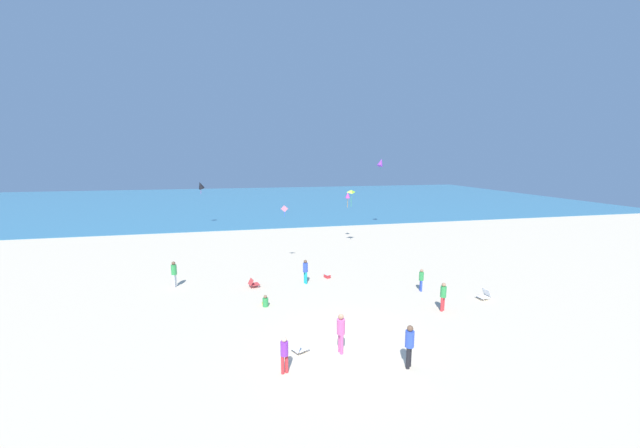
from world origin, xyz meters
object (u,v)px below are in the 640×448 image
at_px(beach_chair_far_right, 253,283).
at_px(cooler_box, 327,276).
at_px(beach_chair_near_camera, 484,295).
at_px(person_6, 341,331).
at_px(person_3, 305,270).
at_px(kite_black, 201,185).
at_px(person_1, 174,272).
at_px(person_7, 265,302).
at_px(kite_magenta, 348,195).
at_px(kite_purple, 381,162).
at_px(kite_pink, 284,209).
at_px(person_2, 421,278).
at_px(person_0, 443,295).
at_px(person_4, 409,343).
at_px(kite_lime, 351,191).
at_px(beach_chair_far_left, 299,347).
at_px(person_5, 284,352).

xyz_separation_m(beach_chair_far_right, cooler_box, (5.03, 0.79, -0.14)).
distance_m(beach_chair_near_camera, person_6, 10.53).
relative_size(person_3, kite_black, 1.02).
bearing_deg(beach_chair_far_right, person_3, -14.64).
height_order(beach_chair_near_camera, person_1, person_1).
xyz_separation_m(beach_chair_far_right, person_7, (0.54, -3.17, -0.03)).
bearing_deg(person_6, kite_black, 97.44).
distance_m(beach_chair_near_camera, kite_magenta, 17.33).
distance_m(kite_purple, kite_pink, 18.17).
distance_m(cooler_box, person_3, 2.01).
xyz_separation_m(beach_chair_near_camera, person_2, (-2.97, 2.01, 0.55)).
height_order(kite_magenta, kite_pink, kite_magenta).
relative_size(beach_chair_far_right, cooler_box, 1.46).
xyz_separation_m(beach_chair_far_right, kite_pink, (2.66, 4.70, 4.03)).
height_order(person_2, kite_pink, kite_pink).
distance_m(beach_chair_far_right, person_6, 9.39).
relative_size(beach_chair_far_right, person_3, 0.48).
distance_m(person_1, kite_black, 22.45).
relative_size(beach_chair_far_right, person_0, 0.48).
distance_m(beach_chair_far_right, person_1, 5.03).
height_order(beach_chair_near_camera, kite_black, kite_black).
relative_size(person_3, person_4, 0.91).
bearing_deg(kite_black, kite_lime, -44.83).
bearing_deg(kite_purple, cooler_box, -122.19).
bearing_deg(kite_purple, person_4, -109.57).
bearing_deg(kite_lime, person_7, -125.85).
relative_size(person_6, kite_black, 1.11).
height_order(beach_chair_far_left, person_7, person_7).
bearing_deg(person_0, person_7, 39.93).
height_order(person_4, kite_lime, kite_lime).
distance_m(kite_purple, kite_black, 21.51).
height_order(person_5, kite_pink, kite_pink).
distance_m(cooler_box, person_5, 11.36).
distance_m(beach_chair_far_left, beach_chair_far_right, 8.53).
relative_size(beach_chair_near_camera, person_7, 1.03).
distance_m(kite_magenta, kite_purple, 8.61).
height_order(beach_chair_far_left, beach_chair_near_camera, beach_chair_near_camera).
xyz_separation_m(person_4, kite_black, (-10.66, 33.62, 3.90)).
distance_m(person_3, person_5, 10.04).
bearing_deg(person_5, person_0, -84.32).
xyz_separation_m(kite_lime, kite_black, (-14.38, 14.29, -0.22)).
height_order(person_7, kite_lime, kite_lime).
height_order(beach_chair_near_camera, person_2, person_2).
xyz_separation_m(person_3, person_4, (2.19, -10.38, 0.09)).
bearing_deg(beach_chair_far_left, person_4, -54.02).
distance_m(kite_lime, kite_purple, 10.60).
relative_size(cooler_box, kite_magenta, 0.35).
xyz_separation_m(kite_black, kite_pink, (7.76, -18.53, -0.60)).
relative_size(beach_chair_near_camera, person_3, 0.43).
height_order(cooler_box, kite_lime, kite_lime).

